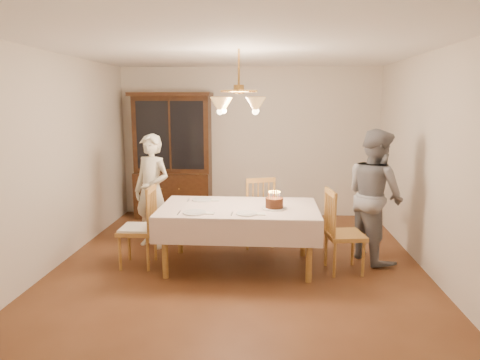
# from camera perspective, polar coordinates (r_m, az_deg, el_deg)

# --- Properties ---
(ground) EXTENTS (5.00, 5.00, 0.00)m
(ground) POSITION_cam_1_polar(r_m,az_deg,el_deg) (5.42, -0.15, -11.38)
(ground) COLOR #532D17
(ground) RESTS_ON ground
(room_shell) EXTENTS (5.00, 5.00, 5.00)m
(room_shell) POSITION_cam_1_polar(r_m,az_deg,el_deg) (5.04, -0.16, 5.53)
(room_shell) COLOR white
(room_shell) RESTS_ON ground
(dining_table) EXTENTS (1.90, 1.10, 0.76)m
(dining_table) POSITION_cam_1_polar(r_m,az_deg,el_deg) (5.20, -0.15, -4.38)
(dining_table) COLOR olive
(dining_table) RESTS_ON ground
(china_hutch) EXTENTS (1.38, 0.54, 2.16)m
(china_hutch) POSITION_cam_1_polar(r_m,az_deg,el_deg) (7.52, -8.93, 2.89)
(china_hutch) COLOR black
(china_hutch) RESTS_ON ground
(chair_far_side) EXTENTS (0.55, 0.54, 1.00)m
(chair_far_side) POSITION_cam_1_polar(r_m,az_deg,el_deg) (6.03, 2.26, -4.67)
(chair_far_side) COLOR olive
(chair_far_side) RESTS_ON ground
(chair_left_end) EXTENTS (0.43, 0.45, 1.00)m
(chair_left_end) POSITION_cam_1_polar(r_m,az_deg,el_deg) (5.44, -13.43, -6.51)
(chair_left_end) COLOR olive
(chair_left_end) RESTS_ON ground
(chair_right_end) EXTENTS (0.48, 0.50, 1.00)m
(chair_right_end) POSITION_cam_1_polar(r_m,az_deg,el_deg) (5.26, 13.66, -7.23)
(chair_right_end) COLOR olive
(chair_right_end) RESTS_ON ground
(elderly_woman) EXTENTS (0.68, 0.59, 1.58)m
(elderly_woman) POSITION_cam_1_polar(r_m,az_deg,el_deg) (6.04, -11.66, -1.46)
(elderly_woman) COLOR #F1EACC
(elderly_woman) RESTS_ON ground
(adult_in_grey) EXTENTS (0.91, 1.01, 1.68)m
(adult_in_grey) POSITION_cam_1_polar(r_m,az_deg,el_deg) (5.68, 17.51, -1.96)
(adult_in_grey) COLOR slate
(adult_in_grey) RESTS_ON ground
(birthday_cake) EXTENTS (0.30, 0.30, 0.21)m
(birthday_cake) POSITION_cam_1_polar(r_m,az_deg,el_deg) (5.09, 4.59, -3.16)
(birthday_cake) COLOR white
(birthday_cake) RESTS_ON dining_table
(place_setting_near_left) EXTENTS (0.41, 0.27, 0.02)m
(place_setting_near_left) POSITION_cam_1_polar(r_m,az_deg,el_deg) (4.91, -5.95, -4.35)
(place_setting_near_left) COLOR white
(place_setting_near_left) RESTS_ON dining_table
(place_setting_near_right) EXTENTS (0.39, 0.24, 0.02)m
(place_setting_near_right) POSITION_cam_1_polar(r_m,az_deg,el_deg) (4.84, 1.03, -4.49)
(place_setting_near_right) COLOR white
(place_setting_near_right) RESTS_ON dining_table
(place_setting_far_left) EXTENTS (0.40, 0.26, 0.02)m
(place_setting_far_left) POSITION_cam_1_polar(r_m,az_deg,el_deg) (5.53, -4.97, -2.63)
(place_setting_far_left) COLOR white
(place_setting_far_left) RESTS_ON dining_table
(chandelier) EXTENTS (0.62, 0.62, 0.73)m
(chandelier) POSITION_cam_1_polar(r_m,az_deg,el_deg) (5.03, -0.16, 10.03)
(chandelier) COLOR #BF8C3F
(chandelier) RESTS_ON ground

